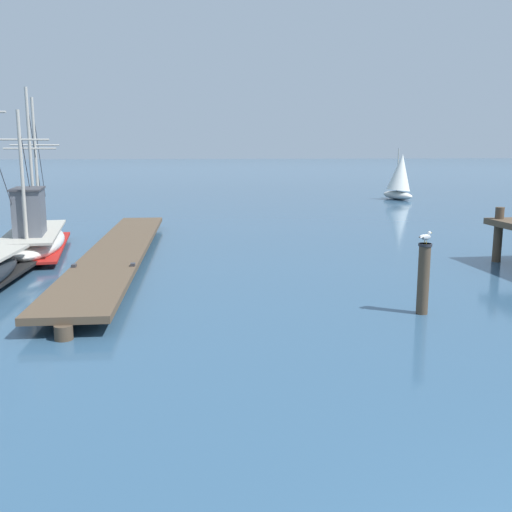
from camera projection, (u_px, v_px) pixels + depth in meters
name	position (u px, v px, depth m)	size (l,w,h in m)	color
floating_dock	(120.00, 249.00, 19.39)	(2.24, 16.87, 0.53)	brown
fishing_boat_0	(34.00, 236.00, 20.51)	(2.76, 7.79, 5.76)	silver
mooring_piling	(423.00, 277.00, 13.01)	(0.30, 0.30, 1.61)	#4C3D2D
perched_seagull	(425.00, 237.00, 12.84)	(0.36, 0.25, 0.27)	gold
distant_sailboat	(400.00, 178.00, 41.96)	(2.26, 3.51, 3.65)	silver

